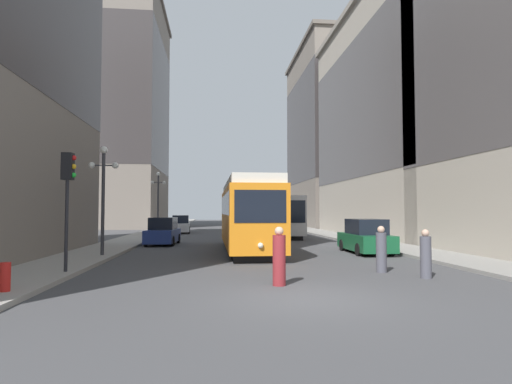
% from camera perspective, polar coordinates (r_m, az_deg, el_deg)
% --- Properties ---
extents(ground_plane, '(200.00, 200.00, 0.00)m').
position_cam_1_polar(ground_plane, '(11.07, 6.76, -14.27)').
color(ground_plane, '#424244').
extents(sidewalk_left, '(2.92, 120.00, 0.15)m').
position_cam_1_polar(sidewalk_left, '(51.01, -12.74, -5.01)').
color(sidewalk_left, gray).
rests_on(sidewalk_left, ground).
extents(sidewalk_right, '(2.92, 120.00, 0.15)m').
position_cam_1_polar(sidewalk_right, '(51.78, 6.36, -5.02)').
color(sidewalk_right, gray).
rests_on(sidewalk_right, ground).
extents(streetcar, '(2.72, 12.43, 3.89)m').
position_cam_1_polar(streetcar, '(23.71, -1.15, -2.97)').
color(streetcar, black).
rests_on(streetcar, ground).
extents(transit_bus, '(2.71, 11.87, 3.45)m').
position_cam_1_polar(transit_bus, '(37.35, 2.97, -3.09)').
color(transit_bus, black).
rests_on(transit_bus, ground).
extents(parked_car_left_near, '(2.07, 4.78, 1.82)m').
position_cam_1_polar(parked_car_left_near, '(43.74, -10.24, -4.43)').
color(parked_car_left_near, black).
rests_on(parked_car_left_near, ground).
extents(parked_car_left_mid, '(2.08, 4.34, 1.82)m').
position_cam_1_polar(parked_car_left_mid, '(28.81, -12.58, -5.35)').
color(parked_car_left_mid, black).
rests_on(parked_car_left_mid, ground).
extents(parked_car_right_far, '(1.95, 4.57, 1.82)m').
position_cam_1_polar(parked_car_right_far, '(23.17, 14.74, -6.00)').
color(parked_car_right_far, black).
rests_on(parked_car_right_far, ground).
extents(pedestrian_crossing_near, '(0.40, 0.40, 1.77)m').
position_cam_1_polar(pedestrian_crossing_near, '(12.75, 3.18, -8.99)').
color(pedestrian_crossing_near, maroon).
rests_on(pedestrian_crossing_near, ground).
extents(pedestrian_crossing_far, '(0.37, 0.37, 1.63)m').
position_cam_1_polar(pedestrian_crossing_far, '(15.19, 22.16, -8.02)').
color(pedestrian_crossing_far, '#4C4C56').
rests_on(pedestrian_crossing_far, ground).
extents(pedestrian_on_sidewalk, '(0.38, 0.38, 1.69)m').
position_cam_1_polar(pedestrian_on_sidewalk, '(16.09, 16.74, -7.69)').
color(pedestrian_on_sidewalk, '#4C4C56').
rests_on(pedestrian_on_sidewalk, ground).
extents(traffic_light_near_left, '(0.47, 0.36, 4.13)m').
position_cam_1_polar(traffic_light_near_left, '(15.99, -24.29, 1.52)').
color(traffic_light_near_left, '#232328').
rests_on(traffic_light_near_left, sidewalk_left).
extents(lamp_post_left_near, '(1.41, 0.36, 5.22)m').
position_cam_1_polar(lamp_post_left_near, '(21.35, -20.12, 1.18)').
color(lamp_post_left_near, '#333338').
rests_on(lamp_post_left_near, sidewalk_left).
extents(lamp_post_left_far, '(1.41, 0.36, 5.83)m').
position_cam_1_polar(lamp_post_left_far, '(40.79, -13.22, -0.16)').
color(lamp_post_left_far, '#333338').
rests_on(lamp_post_left_far, sidewalk_left).
extents(fire_hydrant, '(0.26, 0.26, 0.75)m').
position_cam_1_polar(fire_hydrant, '(12.87, -31.05, -9.90)').
color(fire_hydrant, red).
rests_on(fire_hydrant, sidewalk_left).
extents(building_left_corner, '(13.82, 20.13, 32.31)m').
position_cam_1_polar(building_left_corner, '(64.43, -18.68, 10.44)').
color(building_left_corner, slate).
rests_on(building_left_corner, ground).
extents(building_right_corner, '(11.74, 24.19, 21.06)m').
position_cam_1_polar(building_right_corner, '(41.17, 20.42, 9.57)').
color(building_right_corner, '#A89E8E').
rests_on(building_right_corner, ground).
extents(building_right_far, '(12.80, 20.13, 25.91)m').
position_cam_1_polar(building_right_far, '(63.18, 11.37, 7.54)').
color(building_right_far, slate).
rests_on(building_right_far, ground).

